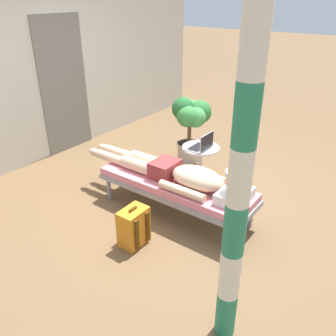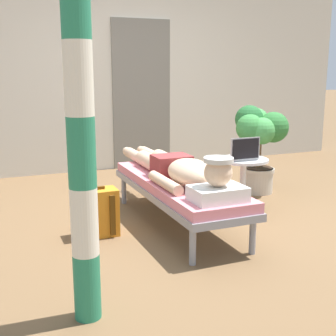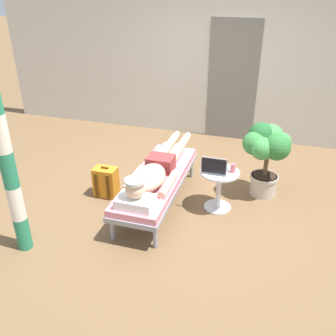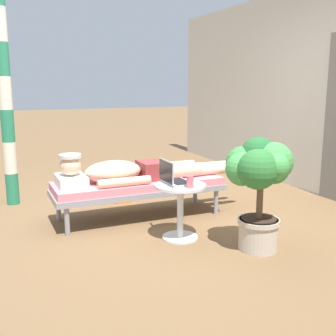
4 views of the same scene
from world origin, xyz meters
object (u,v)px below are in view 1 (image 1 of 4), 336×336
at_px(porch_post, 240,177).
at_px(person_reclining, 180,173).
at_px(side_table, 200,159).
at_px(drink_glass, 205,139).
at_px(lounge_chair, 176,186).
at_px(laptop, 202,145).
at_px(backpack, 133,227).
at_px(potted_plant, 190,119).

bearing_deg(porch_post, person_reclining, 46.89).
xyz_separation_m(side_table, drink_glass, (0.15, 0.02, 0.22)).
height_order(lounge_chair, laptop, laptop).
bearing_deg(side_table, backpack, -175.17).
bearing_deg(drink_glass, lounge_chair, -169.91).
relative_size(lounge_chair, drink_glass, 16.55).
xyz_separation_m(lounge_chair, side_table, (0.76, 0.14, 0.01)).
distance_m(potted_plant, porch_post, 3.09).
distance_m(person_reclining, side_table, 0.80).
xyz_separation_m(lounge_chair, drink_glass, (0.91, 0.16, 0.23)).
bearing_deg(backpack, porch_post, -107.20).
bearing_deg(laptop, potted_plant, 44.26).
height_order(lounge_chair, porch_post, porch_post).
distance_m(side_table, porch_post, 2.50).
bearing_deg(backpack, drink_glass, 5.20).
bearing_deg(drink_glass, side_table, -171.16).
distance_m(side_table, drink_glass, 0.27).
distance_m(person_reclining, drink_glass, 0.93).
height_order(side_table, drink_glass, drink_glass).
bearing_deg(porch_post, side_table, 36.28).
height_order(drink_glass, potted_plant, potted_plant).
xyz_separation_m(side_table, laptop, (-0.06, -0.05, 0.23)).
relative_size(backpack, potted_plant, 0.43).
height_order(potted_plant, porch_post, porch_post).
distance_m(backpack, porch_post, 1.72).
bearing_deg(laptop, drink_glass, 19.56).
relative_size(laptop, drink_glass, 2.78).
xyz_separation_m(lounge_chair, potted_plant, (1.27, 0.64, 0.32)).
relative_size(side_table, porch_post, 0.20).
height_order(lounge_chair, side_table, side_table).
relative_size(side_table, potted_plant, 0.53).
relative_size(laptop, porch_post, 0.12).
distance_m(backpack, potted_plant, 2.13).
xyz_separation_m(lounge_chair, backpack, (-0.72, 0.01, -0.15)).
bearing_deg(drink_glass, porch_post, -145.36).
bearing_deg(person_reclining, lounge_chair, 90.00).
xyz_separation_m(lounge_chair, person_reclining, (0.00, -0.05, 0.17)).
bearing_deg(person_reclining, laptop, 11.13).
distance_m(person_reclining, backpack, 0.79).
height_order(lounge_chair, person_reclining, person_reclining).
height_order(side_table, potted_plant, potted_plant).
bearing_deg(drink_glass, backpack, -174.80).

